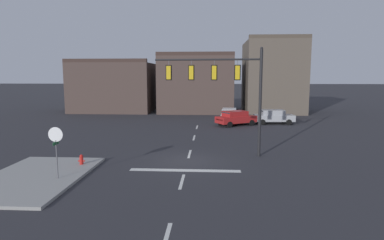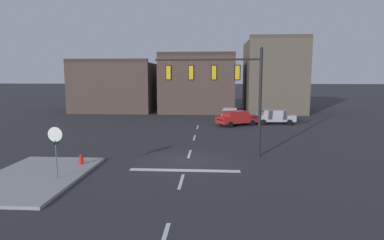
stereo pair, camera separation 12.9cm
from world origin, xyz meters
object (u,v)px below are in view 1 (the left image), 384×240
signal_mast_near_side (224,82)px  car_lot_middle (236,118)px  stop_sign (56,140)px  car_lot_farside (229,115)px  fire_hydrant (81,161)px  car_lot_nearside (274,116)px

signal_mast_near_side → car_lot_middle: signal_mast_near_side is taller
signal_mast_near_side → stop_sign: (-8.77, -6.04, -2.87)m
car_lot_farside → fire_hydrant: car_lot_farside is taller
stop_sign → car_lot_nearside: (14.97, 21.11, -1.29)m
signal_mast_near_side → stop_sign: size_ratio=2.57×
car_lot_middle → car_lot_farside: (-0.59, 2.54, 0.00)m
car_lot_farside → fire_hydrant: size_ratio=6.09×
signal_mast_near_side → car_lot_nearside: signal_mast_near_side is taller
signal_mast_near_side → stop_sign: bearing=-145.4°
signal_mast_near_side → car_lot_middle: size_ratio=1.55×
stop_sign → car_lot_farside: bearing=65.6°
stop_sign → car_lot_middle: stop_sign is taller
car_lot_middle → fire_hydrant: (-10.45, -16.91, -0.53)m
signal_mast_near_side → car_lot_nearside: 16.82m
car_lot_nearside → fire_hydrant: size_ratio=6.04×
signal_mast_near_side → stop_sign: 11.02m
stop_sign → car_lot_middle: (10.62, 19.60, -1.29)m
signal_mast_near_side → car_lot_middle: 14.30m
stop_sign → car_lot_nearside: 25.91m
car_lot_middle → signal_mast_near_side: bearing=-97.8°
car_lot_farside → fire_hydrant: (-9.86, -19.45, -0.53)m
stop_sign → car_lot_middle: bearing=61.5°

